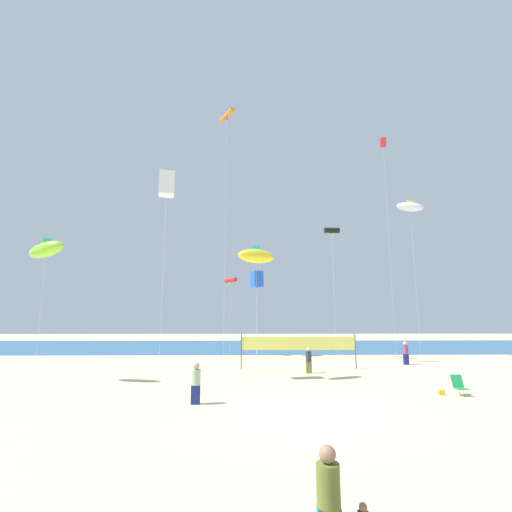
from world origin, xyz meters
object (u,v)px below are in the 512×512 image
(kite_red_tube, at_px, (231,280))
(kite_black_tube, at_px, (332,231))
(beachgoer_sage_shirt, at_px, (196,382))
(kite_orange_tube, at_px, (227,117))
(kite_yellow_inflatable, at_px, (256,256))
(folding_beach_chair, at_px, (459,385))
(mother_figure, at_px, (329,497))
(beachgoer_charcoal_shirt, at_px, (309,359))
(beachgoer_plum_shirt, at_px, (406,352))
(kite_white_inflatable, at_px, (410,207))
(kite_blue_box, at_px, (257,279))
(kite_white_box, at_px, (167,184))
(kite_lime_inflatable, at_px, (46,250))
(kite_red_box, at_px, (383,144))
(volleyball_net, at_px, (298,345))
(beach_handbag, at_px, (441,393))

(kite_red_tube, bearing_deg, kite_black_tube, -32.94)
(beachgoer_sage_shirt, bearing_deg, kite_orange_tube, 65.34)
(beachgoer_sage_shirt, distance_m, kite_yellow_inflatable, 8.71)
(folding_beach_chair, bearing_deg, mother_figure, -99.05)
(beachgoer_charcoal_shirt, relative_size, folding_beach_chair, 1.82)
(beachgoer_plum_shirt, height_order, kite_white_inflatable, kite_white_inflatable)
(kite_blue_box, bearing_deg, kite_white_box, -114.63)
(beachgoer_charcoal_shirt, relative_size, kite_blue_box, 0.21)
(beachgoer_charcoal_shirt, height_order, kite_orange_tube, kite_orange_tube)
(kite_lime_inflatable, bearing_deg, kite_red_box, 27.71)
(kite_black_tube, height_order, kite_orange_tube, kite_orange_tube)
(beachgoer_sage_shirt, distance_m, volleyball_net, 11.34)
(beachgoer_sage_shirt, distance_m, kite_blue_box, 18.70)
(beachgoer_sage_shirt, distance_m, kite_black_tube, 18.02)
(mother_figure, xyz_separation_m, kite_blue_box, (-0.53, 27.18, 6.09))
(kite_red_box, bearing_deg, kite_blue_box, -178.20)
(folding_beach_chair, xyz_separation_m, kite_white_inflatable, (5.19, 14.79, 13.13))
(kite_red_tube, height_order, kite_lime_inflatable, kite_lime_inflatable)
(folding_beach_chair, height_order, kite_black_tube, kite_black_tube)
(beachgoer_sage_shirt, height_order, kite_white_box, kite_white_box)
(kite_white_inflatable, bearing_deg, beachgoer_charcoal_shirt, -143.44)
(beachgoer_charcoal_shirt, distance_m, kite_red_tube, 12.85)
(volleyball_net, bearing_deg, beach_handbag, -56.70)
(kite_black_tube, bearing_deg, beachgoer_charcoal_shirt, -122.48)
(beachgoer_plum_shirt, xyz_separation_m, kite_white_box, (-16.79, -6.97, 10.53))
(beachgoer_plum_shirt, distance_m, volleyball_net, 8.69)
(volleyball_net, height_order, kite_white_box, kite_white_box)
(kite_red_tube, relative_size, kite_orange_tube, 0.33)
(kite_red_box, bearing_deg, kite_white_box, -145.11)
(kite_red_box, relative_size, kite_red_tube, 2.98)
(kite_red_tube, bearing_deg, folding_beach_chair, -55.09)
(kite_yellow_inflatable, bearing_deg, kite_orange_tube, 106.18)
(folding_beach_chair, relative_size, kite_red_tube, 0.12)
(beach_handbag, xyz_separation_m, kite_lime_inflatable, (-20.49, 3.23, 7.23))
(mother_figure, distance_m, volleyball_net, 19.68)
(kite_white_box, bearing_deg, beachgoer_sage_shirt, -61.22)
(beach_handbag, bearing_deg, kite_white_inflatable, 67.78)
(beachgoer_plum_shirt, bearing_deg, mother_figure, -76.62)
(volleyball_net, relative_size, kite_blue_box, 1.04)
(kite_red_box, relative_size, kite_yellow_inflatable, 2.72)
(volleyball_net, xyz_separation_m, kite_yellow_inflatable, (-3.00, -4.33, 5.50))
(kite_white_inflatable, relative_size, kite_lime_inflatable, 1.78)
(beachgoer_charcoal_shirt, bearing_deg, mother_figure, 15.80)
(kite_blue_box, height_order, kite_black_tube, kite_black_tube)
(kite_lime_inflatable, bearing_deg, kite_yellow_inflatable, 3.61)
(beach_handbag, xyz_separation_m, kite_red_tube, (-10.63, 16.45, 6.77))
(kite_orange_tube, xyz_separation_m, kite_white_box, (-2.93, -9.01, -9.75))
(folding_beach_chair, height_order, beach_handbag, folding_beach_chair)
(kite_blue_box, xyz_separation_m, kite_yellow_inflatable, (-0.28, -11.96, 0.18))
(kite_red_tube, relative_size, kite_white_inflatable, 0.50)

